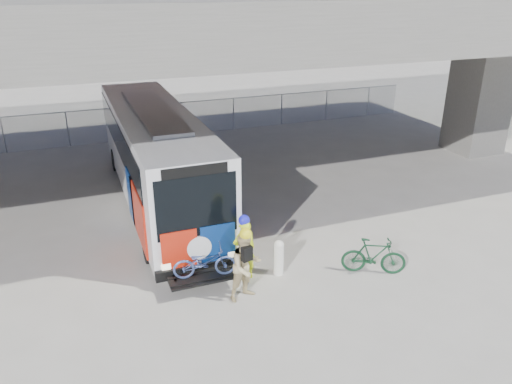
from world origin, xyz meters
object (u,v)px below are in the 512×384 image
bollard (279,256)px  bike_parked (374,256)px  cyclist_hivis (244,248)px  cyclist_tan (246,266)px  bus (156,150)px

bollard → bike_parked: 2.76m
cyclist_hivis → cyclist_tan: 0.96m
bus → cyclist_tan: (0.95, -7.24, -1.12)m
cyclist_tan → bus: bearing=82.1°
bus → bollard: bearing=-71.0°
bus → cyclist_tan: bus is taller
bollard → cyclist_tan: (-1.28, -0.77, 0.40)m
bollard → bike_parked: size_ratio=0.59×
cyclist_tan → bike_parked: size_ratio=1.13×
bollard → bike_parked: bearing=-19.9°
bollard → cyclist_hivis: bearing=171.3°
bollard → bike_parked: (2.60, -0.94, -0.03)m
bollard → cyclist_tan: size_ratio=0.53×
cyclist_tan → bollard: bearing=15.4°
cyclist_hivis → bus: bearing=-80.8°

